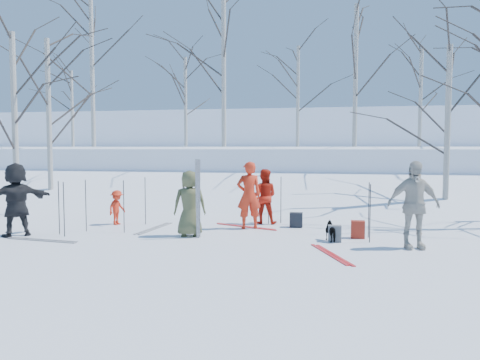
% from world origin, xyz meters
% --- Properties ---
extents(ground, '(120.00, 120.00, 0.00)m').
position_xyz_m(ground, '(0.00, 0.00, 0.00)').
color(ground, white).
rests_on(ground, ground).
extents(snow_ramp, '(70.00, 9.49, 4.12)m').
position_xyz_m(snow_ramp, '(0.00, 7.00, 0.15)').
color(snow_ramp, white).
rests_on(snow_ramp, ground).
extents(snow_plateau, '(70.00, 18.00, 2.20)m').
position_xyz_m(snow_plateau, '(0.00, 17.00, 1.00)').
color(snow_plateau, white).
rests_on(snow_plateau, ground).
extents(far_hill, '(90.00, 30.00, 6.00)m').
position_xyz_m(far_hill, '(0.00, 38.00, 2.00)').
color(far_hill, white).
rests_on(far_hill, ground).
extents(skier_olive_center, '(0.91, 0.72, 1.62)m').
position_xyz_m(skier_olive_center, '(-0.98, 0.11, 0.81)').
color(skier_olive_center, '#474B2D').
rests_on(skier_olive_center, ground).
extents(skier_red_north, '(0.76, 0.63, 1.80)m').
position_xyz_m(skier_red_north, '(0.25, 1.45, 0.90)').
color(skier_red_north, red).
rests_on(skier_red_north, ground).
extents(skier_redor_behind, '(0.76, 0.60, 1.56)m').
position_xyz_m(skier_redor_behind, '(0.53, 2.36, 0.78)').
color(skier_redor_behind, '#B31C0D').
rests_on(skier_redor_behind, ground).
extents(skier_red_seated, '(0.50, 0.70, 0.97)m').
position_xyz_m(skier_red_seated, '(-3.50, 1.36, 0.49)').
color(skier_red_seated, red).
rests_on(skier_red_seated, ground).
extents(skier_cream_east, '(1.17, 0.65, 1.89)m').
position_xyz_m(skier_cream_east, '(4.14, -0.31, 0.95)').
color(skier_cream_east, beige).
rests_on(skier_cream_east, ground).
extents(skier_grey_west, '(1.52, 1.59, 1.80)m').
position_xyz_m(skier_grey_west, '(-5.15, -0.69, 0.90)').
color(skier_grey_west, black).
rests_on(skier_grey_west, ground).
extents(dog, '(0.46, 0.61, 0.47)m').
position_xyz_m(dog, '(2.44, 0.15, 0.23)').
color(dog, black).
rests_on(dog, ground).
extents(upright_ski_left, '(0.08, 0.16, 1.90)m').
position_xyz_m(upright_ski_left, '(-0.72, -0.13, 0.95)').
color(upright_ski_left, silver).
rests_on(upright_ski_left, ground).
extents(upright_ski_right, '(0.14, 0.23, 1.89)m').
position_xyz_m(upright_ski_right, '(-0.70, -0.08, 0.95)').
color(upright_ski_right, silver).
rests_on(upright_ski_right, ground).
extents(ski_pair_a, '(1.57, 2.04, 0.02)m').
position_xyz_m(ski_pair_a, '(0.12, 1.68, 0.01)').
color(ski_pair_a, red).
rests_on(ski_pair_a, ground).
extents(ski_pair_b, '(1.52, 2.04, 0.02)m').
position_xyz_m(ski_pair_b, '(2.42, -1.26, 0.01)').
color(ski_pair_b, red).
rests_on(ski_pair_b, ground).
extents(ski_pair_c, '(0.61, 1.94, 0.02)m').
position_xyz_m(ski_pair_c, '(-4.23, -1.06, 0.01)').
color(ski_pair_c, silver).
rests_on(ski_pair_c, ground).
extents(ski_pair_d, '(0.57, 1.94, 0.02)m').
position_xyz_m(ski_pair_d, '(-2.24, 0.94, 0.01)').
color(ski_pair_d, silver).
rests_on(ski_pair_d, ground).
extents(ski_pole_a, '(0.02, 0.02, 1.34)m').
position_xyz_m(ski_pole_a, '(-3.82, 0.25, 0.67)').
color(ski_pole_a, black).
rests_on(ski_pole_a, ground).
extents(ski_pole_b, '(0.02, 0.02, 1.34)m').
position_xyz_m(ski_pole_b, '(-4.27, -0.27, 0.67)').
color(ski_pole_b, black).
rests_on(ski_pole_b, ground).
extents(ski_pole_c, '(0.02, 0.02, 1.34)m').
position_xyz_m(ski_pole_c, '(3.28, 0.17, 0.67)').
color(ski_pole_c, black).
rests_on(ski_pole_c, ground).
extents(ski_pole_d, '(0.02, 0.02, 1.34)m').
position_xyz_m(ski_pole_d, '(0.67, 2.34, 0.67)').
color(ski_pole_d, black).
rests_on(ski_pole_d, ground).
extents(ski_pole_e, '(0.02, 0.02, 1.34)m').
position_xyz_m(ski_pole_e, '(1.00, 2.52, 0.67)').
color(ski_pole_e, black).
rests_on(ski_pole_e, ground).
extents(ski_pole_f, '(0.02, 0.02, 1.34)m').
position_xyz_m(ski_pole_f, '(-2.78, 0.26, 0.67)').
color(ski_pole_f, black).
rests_on(ski_pole_f, ground).
extents(ski_pole_g, '(0.02, 0.02, 1.34)m').
position_xyz_m(ski_pole_g, '(-2.74, 1.57, 0.67)').
color(ski_pole_g, black).
rests_on(ski_pole_g, ground).
extents(ski_pole_h, '(0.02, 0.02, 1.34)m').
position_xyz_m(ski_pole_h, '(3.30, 0.75, 0.67)').
color(ski_pole_h, black).
rests_on(ski_pole_h, ground).
extents(ski_pole_i, '(0.02, 0.02, 1.34)m').
position_xyz_m(ski_pole_i, '(-3.97, -0.52, 0.67)').
color(ski_pole_i, black).
rests_on(ski_pole_i, ground).
extents(backpack_red, '(0.32, 0.22, 0.42)m').
position_xyz_m(backpack_red, '(3.05, 0.64, 0.21)').
color(backpack_red, maroon).
rests_on(backpack_red, ground).
extents(backpack_grey, '(0.30, 0.20, 0.38)m').
position_xyz_m(backpack_grey, '(2.50, 0.10, 0.19)').
color(backpack_grey, '#585B60').
rests_on(backpack_grey, ground).
extents(backpack_dark, '(0.34, 0.24, 0.40)m').
position_xyz_m(backpack_dark, '(1.48, 1.90, 0.20)').
color(backpack_dark, black).
rests_on(backpack_dark, ground).
extents(birch_plateau_a, '(4.84, 4.84, 6.06)m').
position_xyz_m(birch_plateau_a, '(3.38, 10.08, 5.23)').
color(birch_plateau_a, silver).
rests_on(birch_plateau_a, snow_plateau).
extents(birch_plateau_c, '(5.58, 5.58, 7.11)m').
position_xyz_m(birch_plateau_c, '(-9.17, 10.63, 5.75)').
color(birch_plateau_c, silver).
rests_on(birch_plateau_c, snow_plateau).
extents(birch_plateau_d, '(4.67, 4.67, 5.82)m').
position_xyz_m(birch_plateau_d, '(0.46, 16.76, 5.11)').
color(birch_plateau_d, silver).
rests_on(birch_plateau_d, snow_plateau).
extents(birch_plateau_e, '(5.25, 5.25, 6.65)m').
position_xyz_m(birch_plateau_e, '(-2.38, 9.93, 5.52)').
color(birch_plateau_e, silver).
rests_on(birch_plateau_e, snow_plateau).
extents(birch_plateau_f, '(3.84, 3.84, 4.63)m').
position_xyz_m(birch_plateau_f, '(6.55, 12.93, 4.51)').
color(birch_plateau_f, silver).
rests_on(birch_plateau_f, snow_plateau).
extents(birch_plateau_g, '(3.61, 3.61, 4.29)m').
position_xyz_m(birch_plateau_g, '(-12.04, 13.57, 4.35)').
color(birch_plateau_g, silver).
rests_on(birch_plateau_g, snow_plateau).
extents(birch_plateau_i, '(3.98, 3.98, 4.83)m').
position_xyz_m(birch_plateau_i, '(-5.38, 13.71, 4.61)').
color(birch_plateau_i, silver).
rests_on(birch_plateau_i, snow_plateau).
extents(birch_edge_a, '(4.68, 4.68, 5.82)m').
position_xyz_m(birch_edge_a, '(-7.56, 2.60, 2.91)').
color(birch_edge_a, silver).
rests_on(birch_edge_a, ground).
extents(birch_edge_d, '(5.07, 5.07, 6.39)m').
position_xyz_m(birch_edge_d, '(-8.46, 5.84, 3.19)').
color(birch_edge_d, silver).
rests_on(birch_edge_d, ground).
extents(birch_edge_e, '(4.46, 4.46, 5.51)m').
position_xyz_m(birch_edge_e, '(6.14, 5.66, 2.76)').
color(birch_edge_e, silver).
rests_on(birch_edge_e, ground).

